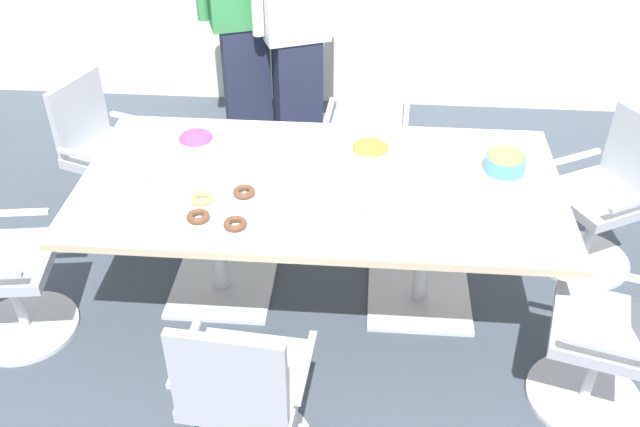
{
  "coord_description": "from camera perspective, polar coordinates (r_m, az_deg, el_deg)",
  "views": [
    {
      "loc": [
        0.23,
        -2.91,
        2.67
      ],
      "look_at": [
        0.0,
        0.0,
        0.55
      ],
      "focal_mm": 39.35,
      "sensor_mm": 36.0,
      "label": 1
    }
  ],
  "objects": [
    {
      "name": "office_chair_3",
      "position": [
        4.51,
        -16.82,
        4.21
      ],
      "size": [
        0.69,
        0.69,
        0.91
      ],
      "rotation": [
        0.0,
        0.0,
        -1.91
      ],
      "color": "silver",
      "rests_on": "ground"
    },
    {
      "name": "office_chair_0",
      "position": [
        3.39,
        22.96,
        -9.55
      ],
      "size": [
        0.66,
        0.66,
        0.91
      ],
      "rotation": [
        0.0,
        0.0,
        1.3
      ],
      "color": "silver",
      "rests_on": "ground"
    },
    {
      "name": "office_chair_1",
      "position": [
        4.25,
        22.13,
        0.82
      ],
      "size": [
        0.73,
        0.73,
        0.91
      ],
      "rotation": [
        0.0,
        0.0,
        -4.21
      ],
      "color": "silver",
      "rests_on": "ground"
    },
    {
      "name": "napkin_pile",
      "position": [
        3.21,
        5.19,
        -0.12
      ],
      "size": [
        0.17,
        0.17,
        0.07
      ],
      "primitive_type": "cube",
      "color": "white",
      "rests_on": "conference_table"
    },
    {
      "name": "snack_bowl_candy_mix",
      "position": [
        3.76,
        -10.01,
        5.71
      ],
      "size": [
        0.2,
        0.2,
        0.12
      ],
      "color": "white",
      "rests_on": "conference_table"
    },
    {
      "name": "conference_table",
      "position": [
        3.56,
        0.0,
        0.98
      ],
      "size": [
        2.4,
        1.2,
        0.75
      ],
      "color": "#CCB793",
      "rests_on": "ground"
    },
    {
      "name": "donut_platter",
      "position": [
        3.29,
        -7.58,
        0.35
      ],
      "size": [
        0.39,
        0.38,
        0.04
      ],
      "color": "white",
      "rests_on": "conference_table"
    },
    {
      "name": "snack_bowl_pretzels",
      "position": [
        3.66,
        4.09,
        5.1
      ],
      "size": [
        0.22,
        0.22,
        0.09
      ],
      "color": "white",
      "rests_on": "conference_table"
    },
    {
      "name": "ground_plane",
      "position": [
        3.96,
        0.0,
        -6.51
      ],
      "size": [
        10.0,
        10.0,
        0.01
      ],
      "primitive_type": "cube",
      "color": "#3D4754"
    },
    {
      "name": "person_standing_0",
      "position": [
        5.0,
        -6.34,
        15.92
      ],
      "size": [
        0.6,
        0.35,
        1.85
      ],
      "rotation": [
        0.0,
        0.0,
        -2.8
      ],
      "color": "#232842",
      "rests_on": "ground"
    },
    {
      "name": "person_standing_1",
      "position": [
        4.94,
        -1.93,
        14.77
      ],
      "size": [
        0.59,
        0.37,
        1.7
      ],
      "rotation": [
        0.0,
        0.0,
        -2.75
      ],
      "color": "#232842",
      "rests_on": "ground"
    },
    {
      "name": "plate_stack",
      "position": [
        3.6,
        -15.85,
        2.67
      ],
      "size": [
        0.22,
        0.22,
        0.04
      ],
      "color": "white",
      "rests_on": "conference_table"
    },
    {
      "name": "office_chair_2",
      "position": [
        4.6,
        3.83,
        6.42
      ],
      "size": [
        0.57,
        0.57,
        0.91
      ],
      "rotation": [
        0.0,
        0.0,
        -3.2
      ],
      "color": "silver",
      "rests_on": "ground"
    },
    {
      "name": "snack_bowl_cookies",
      "position": [
        3.67,
        14.84,
        4.17
      ],
      "size": [
        0.2,
        0.2,
        0.12
      ],
      "color": "#4C9EC6",
      "rests_on": "conference_table"
    },
    {
      "name": "office_chair_5",
      "position": [
        2.94,
        -6.2,
        -14.74
      ],
      "size": [
        0.58,
        0.58,
        0.91
      ],
      "rotation": [
        0.0,
        0.0,
        -0.08
      ],
      "color": "silver",
      "rests_on": "ground"
    }
  ]
}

